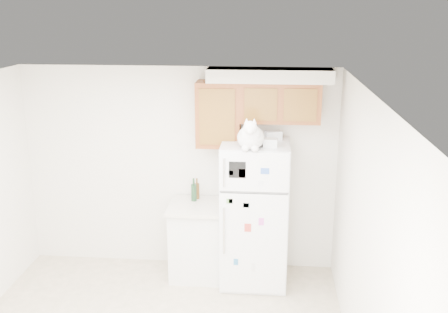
# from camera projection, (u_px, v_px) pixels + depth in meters

# --- Properties ---
(room_shell) EXTENTS (3.84, 4.04, 2.52)m
(room_shell) POSITION_uv_depth(u_px,v_px,m) (158.00, 183.00, 4.60)
(room_shell) COLOR silver
(room_shell) RESTS_ON ground_plane
(refrigerator) EXTENTS (0.76, 0.78, 1.70)m
(refrigerator) POSITION_uv_depth(u_px,v_px,m) (254.00, 214.00, 6.06)
(refrigerator) COLOR white
(refrigerator) RESTS_ON ground_plane
(base_counter) EXTENTS (0.64, 0.64, 0.92)m
(base_counter) POSITION_uv_depth(u_px,v_px,m) (197.00, 240.00, 6.30)
(base_counter) COLOR white
(base_counter) RESTS_ON ground_plane
(cat) EXTENTS (0.36, 0.52, 0.37)m
(cat) POSITION_uv_depth(u_px,v_px,m) (251.00, 136.00, 5.54)
(cat) COLOR white
(cat) RESTS_ON refrigerator
(storage_box_back) EXTENTS (0.21, 0.17, 0.10)m
(storage_box_back) POSITION_uv_depth(u_px,v_px,m) (273.00, 135.00, 5.96)
(storage_box_back) COLOR white
(storage_box_back) RESTS_ON refrigerator
(storage_box_front) EXTENTS (0.16, 0.12, 0.09)m
(storage_box_front) POSITION_uv_depth(u_px,v_px,m) (271.00, 143.00, 5.66)
(storage_box_front) COLOR white
(storage_box_front) RESTS_ON refrigerator
(bottle_green) EXTENTS (0.07, 0.07, 0.28)m
(bottle_green) POSITION_uv_depth(u_px,v_px,m) (194.00, 190.00, 6.24)
(bottle_green) COLOR #19381E
(bottle_green) RESTS_ON base_counter
(bottle_amber) EXTENTS (0.06, 0.06, 0.26)m
(bottle_amber) POSITION_uv_depth(u_px,v_px,m) (197.00, 188.00, 6.32)
(bottle_amber) COLOR #593814
(bottle_amber) RESTS_ON base_counter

